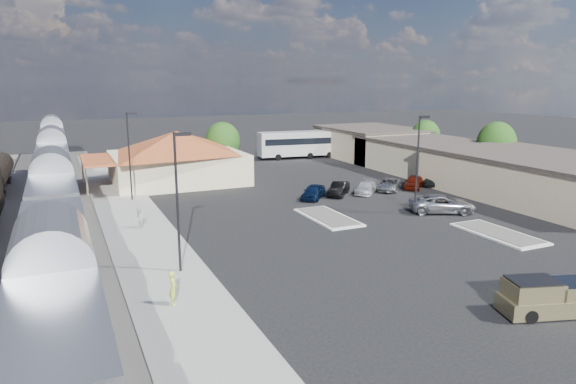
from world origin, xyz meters
name	(u,v)px	position (x,y,z in m)	size (l,w,h in m)	color
ground	(297,229)	(0.00, 0.00, 0.00)	(280.00, 280.00, 0.00)	black
railbed	(17,233)	(-21.00, 8.00, 0.06)	(16.00, 100.00, 0.12)	#4C4944
platform	(137,226)	(-12.00, 6.00, 0.09)	(5.50, 92.00, 0.18)	gray
passenger_train	(55,203)	(-18.00, 5.05, 2.87)	(3.00, 104.00, 5.55)	silver
station_depot	(177,157)	(-4.56, 24.00, 3.13)	(18.35, 12.24, 6.20)	beige
buildings_east	(446,158)	(28.00, 14.28, 2.27)	(14.40, 51.40, 4.80)	#C6B28C
traffic_island_south	(328,217)	(4.00, 2.00, 0.10)	(3.30, 7.50, 0.21)	silver
traffic_island_north	(498,233)	(14.00, -8.00, 0.10)	(3.30, 7.50, 0.21)	silver
lamp_plat_s	(178,191)	(-10.90, -6.00, 5.34)	(1.08, 0.25, 9.00)	black
lamp_plat_n	(130,149)	(-10.90, 16.00, 5.34)	(1.08, 0.25, 9.00)	black
lamp_lot	(419,157)	(12.10, 0.00, 5.34)	(1.08, 0.25, 9.00)	black
tree_east_b	(496,143)	(34.00, 12.00, 4.22)	(4.94, 4.94, 6.96)	#382314
tree_east_c	(425,136)	(34.00, 26.00, 3.76)	(4.41, 4.41, 6.21)	#382314
tree_depot	(223,141)	(3.00, 30.00, 4.02)	(4.71, 4.71, 6.63)	#382314
pickup_truck	(553,298)	(5.53, -19.73, 0.89)	(5.77, 3.47, 1.88)	#92875A
suv	(442,204)	(14.64, -0.61, 0.83)	(2.74, 5.95, 1.65)	#9EA0A5
coach_bus	(299,143)	(17.42, 36.00, 2.42)	(13.32, 4.26, 4.20)	silver
person_a	(173,288)	(-12.44, -10.82, 1.12)	(0.68, 0.45, 1.87)	#BAD943
person_b	(139,218)	(-11.90, 5.02, 1.02)	(0.81, 0.63, 1.67)	silver
parked_car_a	(314,192)	(6.37, 9.43, 0.75)	(1.78, 4.42, 1.51)	#0D1E41
parked_car_b	(339,189)	(9.57, 9.73, 0.73)	(1.54, 4.41, 1.45)	black
parked_car_c	(366,187)	(12.77, 9.43, 0.65)	(1.83, 4.51, 1.31)	silver
parked_car_d	(389,185)	(15.97, 9.73, 0.65)	(2.16, 4.68, 1.30)	gray
parked_car_e	(414,182)	(19.17, 9.43, 0.74)	(1.76, 4.37, 1.49)	maroon
parked_car_f	(434,179)	(22.37, 9.73, 0.73)	(1.55, 4.45, 1.47)	black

